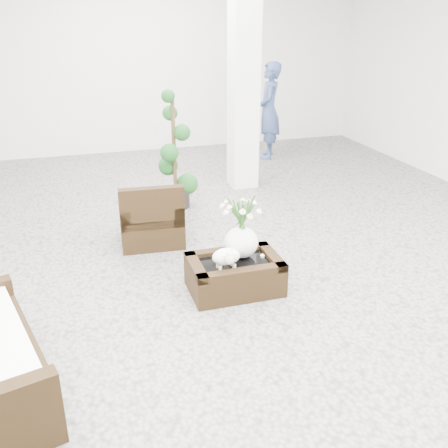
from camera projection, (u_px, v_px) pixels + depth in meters
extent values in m
plane|color=gray|center=(221.00, 274.00, 5.46)|extent=(11.00, 11.00, 0.00)
cube|color=white|center=(244.00, 73.00, 7.58)|extent=(0.40, 0.40, 3.50)
cube|color=black|center=(235.00, 276.00, 5.09)|extent=(0.90, 0.60, 0.31)
ellipsoid|color=white|center=(226.00, 258.00, 4.87)|extent=(0.28, 0.23, 0.21)
cylinder|color=white|center=(262.00, 256.00, 5.13)|extent=(0.04, 0.04, 0.03)
cube|color=black|center=(150.00, 211.00, 6.10)|extent=(0.78, 0.76, 0.78)
imported|color=#344774|center=(269.00, 111.00, 9.46)|extent=(0.64, 0.76, 1.77)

